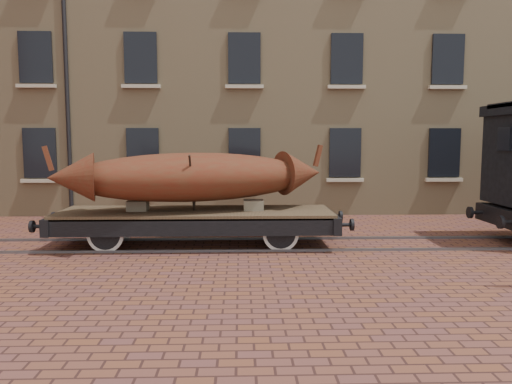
{
  "coord_description": "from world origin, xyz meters",
  "views": [
    {
      "loc": [
        -2.64,
        -12.34,
        2.65
      ],
      "look_at": [
        -2.24,
        0.5,
        1.3
      ],
      "focal_mm": 35.0,
      "sensor_mm": 36.0,
      "label": 1
    }
  ],
  "objects": [
    {
      "name": "iron_boat",
      "position": [
        -3.8,
        0.0,
        1.74
      ],
      "size": [
        6.83,
        3.37,
        1.64
      ],
      "color": "#571C10",
      "rests_on": "flatcar_wagon"
    },
    {
      "name": "rail_track",
      "position": [
        0.0,
        0.0,
        0.03
      ],
      "size": [
        30.0,
        1.52,
        0.06
      ],
      "color": "#59595E",
      "rests_on": "ground"
    },
    {
      "name": "flatcar_wagon",
      "position": [
        -3.76,
        0.0,
        0.72
      ],
      "size": [
        7.61,
        2.06,
        1.15
      ],
      "color": "brown",
      "rests_on": "ground"
    },
    {
      "name": "ground",
      "position": [
        0.0,
        0.0,
        0.0
      ],
      "size": [
        90.0,
        90.0,
        0.0
      ],
      "primitive_type": "plane",
      "color": "brown"
    },
    {
      "name": "warehouse_cream",
      "position": [
        3.0,
        9.99,
        7.0
      ],
      "size": [
        40.0,
        10.19,
        14.0
      ],
      "color": "tan",
      "rests_on": "ground"
    }
  ]
}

